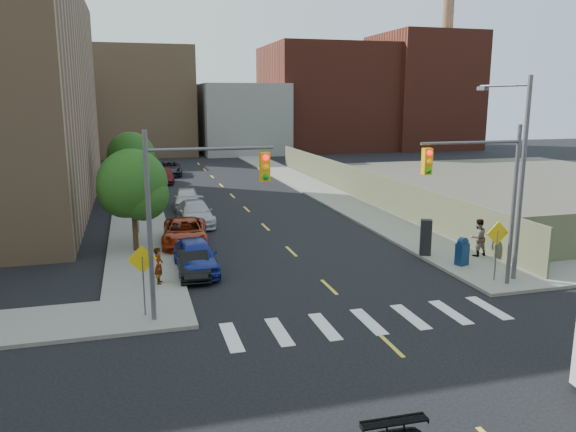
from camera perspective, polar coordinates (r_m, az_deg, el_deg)
ground at (r=17.92m, az=13.18°, el=-15.18°), size 160.00×160.00×0.00m
sidewalk_nw at (r=55.94m, az=-15.24°, el=3.31°), size 3.50×73.00×0.15m
sidewalk_ne at (r=58.11m, az=0.24°, el=4.04°), size 3.50×73.00×0.15m
fence_north at (r=45.92m, az=7.09°, el=3.31°), size 0.12×44.00×2.50m
gravel_lot at (r=57.30m, az=23.52°, el=2.88°), size 36.00×42.00×0.06m
bg_bldg_west at (r=85.06m, az=-25.46°, el=9.42°), size 14.00×18.00×12.00m
bg_bldg_midwest at (r=85.89m, az=-14.58°, el=11.19°), size 14.00×16.00×15.00m
bg_bldg_center at (r=85.43m, az=-4.89°, el=9.85°), size 12.00×16.00×10.00m
bg_bldg_east at (r=90.95m, az=3.71°, el=11.88°), size 18.00×18.00×16.00m
bg_bldg_fareast at (r=95.64m, az=13.43°, el=12.19°), size 14.00×16.00×18.00m
smokestack at (r=97.80m, az=15.70°, el=15.00°), size 1.80×1.80×28.00m
signal_nw at (r=20.28m, az=-9.76°, el=1.70°), size 4.59×0.30×7.00m
signal_ne at (r=24.54m, az=19.29°, el=2.96°), size 4.59×0.30×7.00m
streetlight_ne at (r=26.47m, az=22.24°, el=4.87°), size 0.25×3.70×9.00m
warn_sign_nw at (r=21.26m, az=-14.54°, el=-5.07°), size 1.06×0.06×2.83m
warn_sign_ne at (r=26.11m, az=20.48°, el=-2.29°), size 1.06×0.06×2.83m
warn_sign_midwest at (r=34.41m, az=-15.08°, el=1.36°), size 1.06×0.06×2.83m
tree_west_near at (r=30.27m, az=-15.51°, el=2.77°), size 3.66×3.64×5.52m
tree_west_far at (r=45.15m, az=-15.65°, el=5.67°), size 3.66×3.64×5.52m
parked_car_blue at (r=26.78m, az=-9.37°, el=-4.01°), size 1.89×4.64×1.58m
parked_car_black at (r=26.27m, az=-9.60°, el=-4.69°), size 1.47×3.86×1.26m
parked_car_red at (r=31.69m, az=-10.42°, el=-1.65°), size 2.91×5.48×1.47m
parked_car_silver at (r=36.77m, az=-9.41°, el=0.30°), size 2.20×5.21×1.50m
parked_car_white at (r=42.23m, az=-10.25°, el=1.79°), size 2.23×4.67×1.54m
parked_car_maroon at (r=55.16m, az=-12.52°, el=3.98°), size 1.74×4.34×1.40m
parked_car_grey at (r=60.72m, az=-11.97°, el=4.76°), size 2.66×5.43×1.48m
mailbox at (r=28.31m, az=17.28°, el=-3.47°), size 0.66×0.57×1.37m
payphone at (r=29.53m, az=13.82°, el=-2.12°), size 0.69×0.64×1.85m
pedestrian_west at (r=25.00m, az=-12.99°, el=-4.93°), size 0.48×0.64×1.60m
pedestrian_east at (r=30.11m, az=18.74°, el=-2.08°), size 0.99×0.80×1.91m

